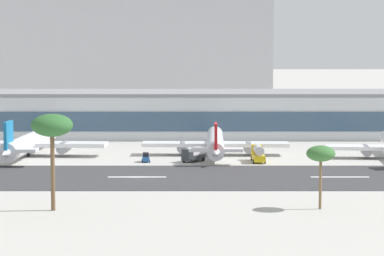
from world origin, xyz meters
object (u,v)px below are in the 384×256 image
at_px(airliner_blue_tail_gate_0, 32,143).
at_px(palm_tree_1, 56,127).
at_px(terminal_building, 215,114).
at_px(distant_hotel_block, 128,54).
at_px(service_fuel_truck_0, 262,153).
at_px(service_baggage_tug_2, 150,158).
at_px(airliner_red_tail_gate_1, 219,143).
at_px(service_box_truck_1, 197,154).
at_px(palm_tree_3, 325,154).

relative_size(airliner_blue_tail_gate_0, palm_tree_1, 3.05).
height_order(terminal_building, palm_tree_1, palm_tree_1).
xyz_separation_m(distant_hotel_block, service_fuel_truck_0, (43.60, -167.44, -20.44)).
height_order(terminal_building, service_baggage_tug_2, terminal_building).
xyz_separation_m(service_fuel_truck_0, service_baggage_tug_2, (-26.06, -0.35, -0.98)).
bearing_deg(service_fuel_truck_0, terminal_building, 8.72).
xyz_separation_m(airliner_blue_tail_gate_0, airliner_red_tail_gate_1, (45.45, 1.54, -0.22)).
relative_size(airliner_red_tail_gate_1, service_box_truck_1, 7.39).
xyz_separation_m(terminal_building, service_baggage_tug_2, (-16.33, -56.58, -5.55)).
bearing_deg(distant_hotel_block, service_box_truck_1, -80.31).
bearing_deg(palm_tree_3, airliner_red_tail_gate_1, 102.82).
height_order(terminal_building, service_box_truck_1, terminal_building).
xyz_separation_m(service_box_truck_1, palm_tree_1, (-23.28, -58.81, 12.10)).
distance_m(airliner_red_tail_gate_1, service_fuel_truck_0, 14.79).
relative_size(distant_hotel_block, palm_tree_3, 11.43).
distance_m(distant_hotel_block, service_fuel_truck_0, 174.22).
bearing_deg(service_box_truck_1, airliner_red_tail_gate_1, -166.81).
xyz_separation_m(airliner_blue_tail_gate_0, service_baggage_tug_2, (29.00, -10.01, -2.21)).
distance_m(service_fuel_truck_0, palm_tree_1, 71.10).
height_order(service_box_truck_1, service_baggage_tug_2, service_box_truck_1).
height_order(distant_hotel_block, palm_tree_3, distant_hotel_block).
bearing_deg(service_baggage_tug_2, distant_hotel_block, -178.69).
bearing_deg(terminal_building, airliner_blue_tail_gate_0, -134.23).
bearing_deg(service_baggage_tug_2, palm_tree_1, -16.51).
distance_m(service_baggage_tug_2, palm_tree_3, 66.06).
bearing_deg(service_baggage_tug_2, terminal_building, 159.24).
height_order(airliner_red_tail_gate_1, service_baggage_tug_2, airliner_red_tail_gate_1).
bearing_deg(palm_tree_1, airliner_red_tail_gate_1, 67.68).
distance_m(airliner_red_tail_gate_1, palm_tree_1, 76.34).
distance_m(airliner_blue_tail_gate_0, palm_tree_1, 71.19).
bearing_deg(service_fuel_truck_0, palm_tree_1, 145.78).
bearing_deg(distant_hotel_block, palm_tree_1, -88.66).
bearing_deg(distant_hotel_block, airliner_red_tail_gate_1, -77.73).
relative_size(terminal_building, distant_hotel_block, 1.30).
relative_size(service_box_truck_1, palm_tree_1, 0.38).
bearing_deg(terminal_building, distant_hotel_block, 106.94).
height_order(airliner_blue_tail_gate_0, airliner_red_tail_gate_1, airliner_blue_tail_gate_0).
xyz_separation_m(airliner_blue_tail_gate_0, service_box_truck_1, (40.03, -9.55, -1.47)).
bearing_deg(palm_tree_1, distant_hotel_block, 91.34).
xyz_separation_m(terminal_building, airliner_blue_tail_gate_0, (-45.33, -46.56, -3.35)).
relative_size(terminal_building, palm_tree_1, 9.92).
bearing_deg(airliner_blue_tail_gate_0, airliner_red_tail_gate_1, -84.70).
xyz_separation_m(airliner_red_tail_gate_1, palm_tree_1, (-28.70, -69.90, 10.86)).
distance_m(distant_hotel_block, airliner_red_tail_gate_1, 161.07).
bearing_deg(airliner_blue_tail_gate_0, service_fuel_truck_0, -96.58).
xyz_separation_m(airliner_red_tail_gate_1, service_baggage_tug_2, (-16.45, -11.55, -1.99)).
xyz_separation_m(service_box_truck_1, service_baggage_tug_2, (-11.03, -0.46, -0.74)).
height_order(service_baggage_tug_2, palm_tree_3, palm_tree_3).
height_order(distant_hotel_block, airliner_red_tail_gate_1, distant_hotel_block).
bearing_deg(airliner_blue_tail_gate_0, palm_tree_1, -162.87).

